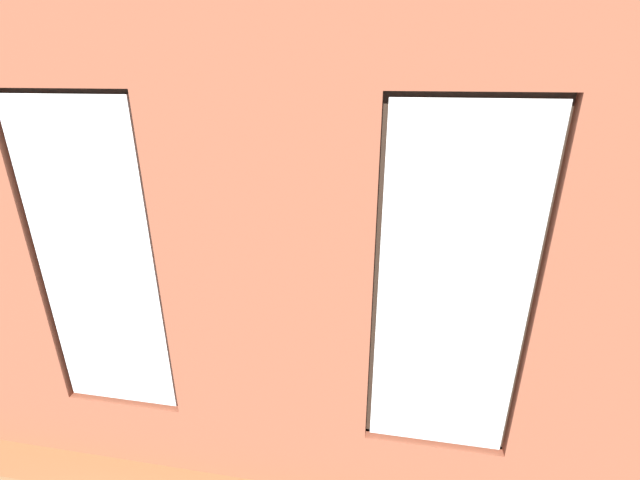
{
  "coord_description": "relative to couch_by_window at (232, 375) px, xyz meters",
  "views": [
    {
      "loc": [
        -0.75,
        5.13,
        2.88
      ],
      "look_at": [
        0.07,
        0.4,
        0.96
      ],
      "focal_mm": 24.0,
      "sensor_mm": 36.0,
      "label": 1
    }
  ],
  "objects": [
    {
      "name": "candle_jar",
      "position": [
        -0.16,
        -2.46,
        0.13
      ],
      "size": [
        0.08,
        0.08,
        0.12
      ],
      "primitive_type": "cylinder",
      "color": "#B7333D",
      "rests_on": "coffee_table"
    },
    {
      "name": "couch_left",
      "position": [
        -2.91,
        -1.43,
        0.0
      ],
      "size": [
        0.88,
        1.76,
        0.8
      ],
      "rotation": [
        0.0,
        0.0,
        1.57
      ],
      "color": "black",
      "rests_on": "ground_plane"
    },
    {
      "name": "ground_plane",
      "position": [
        -0.56,
        -2.2,
        -0.38
      ],
      "size": [
        6.69,
        6.46,
        0.1
      ],
      "primitive_type": "cube",
      "color": "#99663D"
    },
    {
      "name": "potted_plant_corner_far_left",
      "position": [
        -3.06,
        0.1,
        0.27
      ],
      "size": [
        0.72,
        0.72,
        0.92
      ],
      "color": "#47423D",
      "rests_on": "ground_plane"
    },
    {
      "name": "potted_plant_near_tv",
      "position": [
        1.58,
        -1.59,
        0.41
      ],
      "size": [
        0.73,
        0.73,
        1.28
      ],
      "color": "brown",
      "rests_on": "ground_plane"
    },
    {
      "name": "couch_by_window",
      "position": [
        0.0,
        0.0,
        0.0
      ],
      "size": [
        1.81,
        0.87,
        0.8
      ],
      "color": "black",
      "rests_on": "ground_plane"
    },
    {
      "name": "papasan_chair",
      "position": [
        0.39,
        -3.95,
        0.11
      ],
      "size": [
        1.09,
        1.09,
        0.69
      ],
      "color": "olive",
      "rests_on": "ground_plane"
    },
    {
      "name": "media_console",
      "position": [
        2.13,
        -2.57,
        -0.09
      ],
      "size": [
        1.07,
        0.42,
        0.49
      ],
      "primitive_type": "cube",
      "color": "black",
      "rests_on": "ground_plane"
    },
    {
      "name": "potted_plant_mid_room_small",
      "position": [
        -1.63,
        -3.18,
        -0.06
      ],
      "size": [
        0.23,
        0.23,
        0.4
      ],
      "color": "brown",
      "rests_on": "ground_plane"
    },
    {
      "name": "white_wall_right",
      "position": [
        2.43,
        -2.0,
        1.34
      ],
      "size": [
        0.1,
        5.46,
        3.35
      ],
      "primitive_type": "cube",
      "color": "silver",
      "rests_on": "ground_plane"
    },
    {
      "name": "coffee_table",
      "position": [
        -0.32,
        -2.36,
        0.02
      ],
      "size": [
        1.27,
        0.79,
        0.4
      ],
      "color": "#A87547",
      "rests_on": "ground_plane"
    },
    {
      "name": "cup_ceramic",
      "position": [
        -0.67,
        -2.5,
        0.12
      ],
      "size": [
        0.07,
        0.07,
        0.09
      ],
      "primitive_type": "cylinder",
      "color": "#4C4C51",
      "rests_on": "coffee_table"
    },
    {
      "name": "potted_plant_foreground_right",
      "position": [
        1.83,
        -4.39,
        0.38
      ],
      "size": [
        0.68,
        0.71,
        1.26
      ],
      "color": "brown",
      "rests_on": "ground_plane"
    },
    {
      "name": "tv_flatscreen",
      "position": [
        2.13,
        -2.57,
        0.55
      ],
      "size": [
        1.1,
        0.2,
        0.78
      ],
      "color": "black",
      "rests_on": "media_console"
    },
    {
      "name": "remote_gray",
      "position": [
        -0.42,
        -2.24,
        0.08
      ],
      "size": [
        0.18,
        0.1,
        0.02
      ],
      "primitive_type": "cube",
      "rotation": [
        0.0,
        0.0,
        1.29
      ],
      "color": "#59595B",
      "rests_on": "coffee_table"
    },
    {
      "name": "table_plant_small",
      "position": [
        0.06,
        -2.24,
        0.17
      ],
      "size": [
        0.11,
        0.11,
        0.18
      ],
      "color": "brown",
      "rests_on": "coffee_table"
    },
    {
      "name": "potted_plant_corner_near_left",
      "position": [
        -3.06,
        -4.43,
        0.26
      ],
      "size": [
        0.67,
        0.67,
        0.92
      ],
      "color": "#47423D",
      "rests_on": "ground_plane"
    },
    {
      "name": "brick_wall_with_windows",
      "position": [
        -0.56,
        0.65,
        1.33
      ],
      "size": [
        6.09,
        0.3,
        3.35
      ],
      "color": "#9E5138",
      "rests_on": "ground_plane"
    },
    {
      "name": "potted_plant_between_couches",
      "position": [
        -1.35,
        -0.06,
        0.3
      ],
      "size": [
        0.89,
        1.0,
        1.52
      ],
      "color": "gray",
      "rests_on": "ground_plane"
    }
  ]
}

